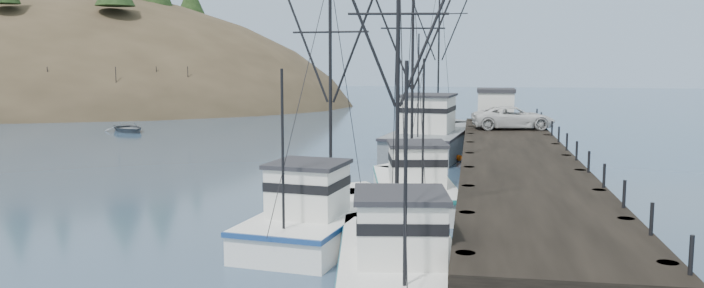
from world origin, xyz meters
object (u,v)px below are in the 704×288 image
Objects in this scene: trawler_far at (413,188)px; work_vessel at (434,136)px; trawler_near at (398,258)px; pier at (517,159)px; trawler_mid at (322,217)px; pier_shed at (496,106)px; pickup_truck at (513,118)px; motorboat at (128,132)px.

trawler_far is 0.68× the size of work_vessel.
trawler_near is 0.68× the size of work_vessel.
pier is at bearing 41.32° from trawler_far.
pier is at bearing 53.93° from trawler_mid.
trawler_far reaches higher than pier_shed.
trawler_near reaches higher than pier_shed.
pickup_truck is at bearing 72.31° from trawler_far.
pickup_truck is (5.28, 30.44, 2.02)m from trawler_near.
pier is 15.36m from work_vessel.
pier is 3.80× the size of trawler_far.
pickup_truck is (0.49, 13.57, 1.15)m from pier.
work_vessel is (3.03, 25.97, 0.41)m from trawler_mid.
trawler_far is 3.62× the size of pier_shed.
work_vessel is at bearing 110.71° from pier.
trawler_far is 23.31m from pier_shed.
trawler_far reaches higher than motorboat.
motorboat is at bearing 146.47° from pier.
motorboat is at bearing 127.42° from trawler_near.
trawler_far is at bearing -89.73° from work_vessel.
pier is 7.28× the size of pickup_truck.
pier_shed is at bearing -55.23° from motorboat.
trawler_near is 1.91× the size of pickup_truck.
pier_shed is at bearing 83.29° from trawler_near.
pier_shed reaches higher than motorboat.
pier_shed is (-0.68, 18.00, 1.73)m from pier.
pier is 13.63m from pickup_truck.
work_vessel is at bearing -142.47° from pier_shed.
trawler_far is 19.28m from pickup_truck.
work_vessel reaches higher than trawler_near.
trawler_mid is 26.80m from pickup_truck.
pier_shed is at bearing 78.41° from trawler_far.
pickup_truck reaches higher than motorboat.
motorboat is at bearing 170.65° from pier_shed.
trawler_far is (-5.34, -4.69, -0.87)m from pier.
trawler_mid is 2.21× the size of motorboat.
trawler_far is at bearing -101.59° from pier_shed.
pickup_truck is 1.19× the size of motorboat.
trawler_near is 1.00× the size of trawler_far.
pier_shed is 4.62m from pickup_truck.
trawler_near is 3.61× the size of pier_shed.
trawler_near is at bearing -96.71° from pier_shed.
trawler_mid is (-3.67, 5.26, -0.00)m from trawler_near.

